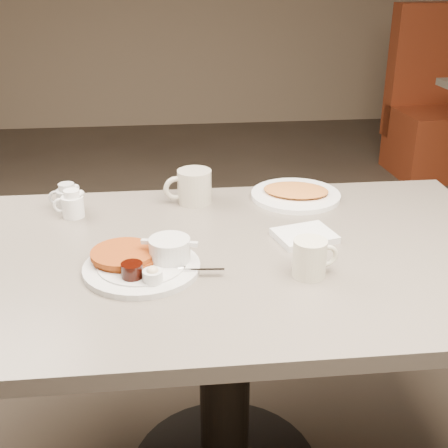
{
  "coord_description": "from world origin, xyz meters",
  "views": [
    {
      "loc": [
        -0.14,
        -1.34,
        1.45
      ],
      "look_at": [
        0.0,
        0.02,
        0.82
      ],
      "focal_mm": 48.51,
      "sensor_mm": 36.0,
      "label": 1
    }
  ],
  "objects": [
    {
      "name": "coffee_mug_far",
      "position": [
        -0.06,
        0.34,
        0.8
      ],
      "size": [
        0.15,
        0.12,
        0.1
      ],
      "color": "#BFB7A2",
      "rests_on": "diner_table"
    },
    {
      "name": "creamer_right",
      "position": [
        -0.43,
        0.32,
        0.79
      ],
      "size": [
        0.1,
        0.08,
        0.08
      ],
      "color": "#BABAB6",
      "rests_on": "diner_table"
    },
    {
      "name": "main_plate",
      "position": [
        -0.2,
        -0.06,
        0.77
      ],
      "size": [
        0.36,
        0.33,
        0.07
      ],
      "color": "silver",
      "rests_on": "diner_table"
    },
    {
      "name": "coffee_mug_near",
      "position": [
        0.18,
        -0.13,
        0.8
      ],
      "size": [
        0.12,
        0.09,
        0.09
      ],
      "color": "beige",
      "rests_on": "diner_table"
    },
    {
      "name": "diner_table",
      "position": [
        0.0,
        0.0,
        0.58
      ],
      "size": [
        1.5,
        0.9,
        0.75
      ],
      "color": "slate",
      "rests_on": "ground"
    },
    {
      "name": "creamer_left",
      "position": [
        -0.4,
        0.27,
        0.79
      ],
      "size": [
        0.1,
        0.08,
        0.08
      ],
      "color": "white",
      "rests_on": "diner_table"
    },
    {
      "name": "hash_plate",
      "position": [
        0.25,
        0.34,
        0.76
      ],
      "size": [
        0.34,
        0.34,
        0.04
      ],
      "color": "white",
      "rests_on": "diner_table"
    },
    {
      "name": "napkin",
      "position": [
        0.22,
        0.06,
        0.76
      ],
      "size": [
        0.17,
        0.15,
        0.02
      ],
      "color": "silver",
      "rests_on": "diner_table"
    }
  ]
}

